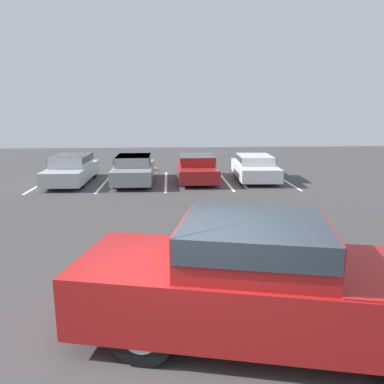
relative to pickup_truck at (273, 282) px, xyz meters
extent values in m
plane|color=#423F3F|center=(-1.44, -0.55, -0.90)|extent=(60.00, 60.00, 0.00)
cube|color=white|center=(-7.37, 12.72, -0.90)|extent=(0.12, 5.20, 0.01)
cube|color=white|center=(-4.50, 12.72, -0.90)|extent=(0.12, 5.20, 0.01)
cube|color=white|center=(-1.64, 12.72, -0.90)|extent=(0.12, 5.20, 0.01)
cube|color=white|center=(1.23, 12.72, -0.90)|extent=(0.12, 5.20, 0.01)
cube|color=white|center=(4.09, 12.72, -0.90)|extent=(0.12, 5.20, 0.01)
cube|color=#A51919|center=(-0.01, 0.00, -0.17)|extent=(5.99, 3.19, 0.91)
cube|color=#A51919|center=(-0.29, 0.07, 0.59)|extent=(2.40, 2.23, 0.62)
cube|color=#2D3842|center=(-0.29, 0.07, 0.73)|extent=(2.38, 2.28, 0.34)
cylinder|color=black|center=(1.83, 0.42, -0.45)|extent=(0.95, 0.51, 0.91)
cylinder|color=#ADADB2|center=(1.83, 0.42, -0.45)|extent=(0.56, 0.43, 0.50)
cylinder|color=black|center=(-1.50, 1.18, -0.45)|extent=(0.95, 0.51, 0.91)
cylinder|color=#ADADB2|center=(-1.50, 1.18, -0.45)|extent=(0.56, 0.43, 0.50)
cylinder|color=black|center=(-1.86, -0.41, -0.45)|extent=(0.95, 0.51, 0.91)
cylinder|color=#ADADB2|center=(-1.86, -0.41, -0.45)|extent=(0.56, 0.43, 0.50)
cube|color=#B7BABF|center=(-6.02, 12.66, -0.42)|extent=(1.72, 4.53, 0.62)
cube|color=#B7BABF|center=(-6.02, 12.75, 0.14)|extent=(1.51, 2.36, 0.49)
cube|color=#2D3842|center=(-6.02, 12.75, 0.24)|extent=(1.57, 2.31, 0.30)
cylinder|color=black|center=(-5.30, 11.35, -0.58)|extent=(0.23, 0.63, 0.63)
cylinder|color=#ADADB2|center=(-5.30, 11.35, -0.58)|extent=(0.24, 0.35, 0.35)
cylinder|color=black|center=(-6.74, 11.35, -0.58)|extent=(0.23, 0.63, 0.63)
cylinder|color=#ADADB2|center=(-6.74, 11.35, -0.58)|extent=(0.24, 0.35, 0.35)
cylinder|color=black|center=(-5.29, 13.97, -0.58)|extent=(0.23, 0.63, 0.63)
cylinder|color=#ADADB2|center=(-5.29, 13.97, -0.58)|extent=(0.24, 0.35, 0.35)
cylinder|color=black|center=(-6.73, 13.98, -0.58)|extent=(0.23, 0.63, 0.63)
cylinder|color=#ADADB2|center=(-6.73, 13.98, -0.58)|extent=(0.24, 0.35, 0.35)
cube|color=gray|center=(-3.12, 12.51, -0.40)|extent=(1.78, 4.28, 0.63)
cube|color=gray|center=(-3.12, 12.59, 0.14)|extent=(1.55, 2.23, 0.45)
cube|color=#2D3842|center=(-3.12, 12.59, 0.23)|extent=(1.62, 2.19, 0.27)
cylinder|color=black|center=(-2.36, 11.28, -0.57)|extent=(0.21, 0.66, 0.66)
cylinder|color=#ADADB2|center=(-2.36, 11.28, -0.57)|extent=(0.22, 0.36, 0.36)
cylinder|color=black|center=(-3.87, 11.27, -0.57)|extent=(0.21, 0.66, 0.66)
cylinder|color=#ADADB2|center=(-3.87, 11.27, -0.57)|extent=(0.22, 0.36, 0.36)
cylinder|color=black|center=(-2.38, 13.75, -0.57)|extent=(0.21, 0.66, 0.66)
cylinder|color=#ADADB2|center=(-2.38, 13.75, -0.57)|extent=(0.22, 0.36, 0.36)
cylinder|color=black|center=(-3.89, 13.74, -0.57)|extent=(0.21, 0.66, 0.66)
cylinder|color=#ADADB2|center=(-3.89, 13.74, -0.57)|extent=(0.22, 0.36, 0.36)
cube|color=maroon|center=(-0.15, 12.86, -0.43)|extent=(1.80, 4.33, 0.60)
cube|color=maroon|center=(-0.15, 12.95, 0.09)|extent=(1.58, 2.25, 0.45)
cube|color=#2D3842|center=(-0.15, 12.95, 0.18)|extent=(1.65, 2.21, 0.27)
cylinder|color=black|center=(0.60, 11.60, -0.59)|extent=(0.24, 0.62, 0.62)
cylinder|color=#ADADB2|center=(0.60, 11.60, -0.59)|extent=(0.25, 0.34, 0.34)
cylinder|color=black|center=(-0.91, 11.61, -0.59)|extent=(0.24, 0.62, 0.62)
cylinder|color=#ADADB2|center=(-0.91, 11.61, -0.59)|extent=(0.25, 0.34, 0.34)
cylinder|color=black|center=(0.61, 14.11, -0.59)|extent=(0.24, 0.62, 0.62)
cylinder|color=#ADADB2|center=(0.61, 14.11, -0.59)|extent=(0.25, 0.34, 0.34)
cylinder|color=black|center=(-0.91, 14.12, -0.59)|extent=(0.24, 0.62, 0.62)
cylinder|color=#ADADB2|center=(-0.91, 14.12, -0.59)|extent=(0.25, 0.34, 0.34)
cube|color=silver|center=(2.69, 12.96, -0.42)|extent=(2.04, 4.43, 0.60)
cube|color=silver|center=(2.70, 13.04, 0.08)|extent=(1.71, 2.34, 0.40)
cube|color=#2D3842|center=(2.70, 13.04, 0.16)|extent=(1.78, 2.30, 0.24)
cylinder|color=black|center=(3.40, 11.66, -0.57)|extent=(0.25, 0.66, 0.65)
cylinder|color=#ADADB2|center=(3.40, 11.66, -0.57)|extent=(0.24, 0.37, 0.36)
cylinder|color=black|center=(1.85, 11.75, -0.57)|extent=(0.25, 0.66, 0.65)
cylinder|color=#ADADB2|center=(1.85, 11.75, -0.57)|extent=(0.24, 0.37, 0.36)
cylinder|color=black|center=(3.54, 14.17, -0.57)|extent=(0.25, 0.66, 0.65)
cylinder|color=#ADADB2|center=(3.54, 14.17, -0.57)|extent=(0.24, 0.37, 0.36)
cylinder|color=black|center=(1.99, 14.26, -0.57)|extent=(0.25, 0.66, 0.65)
cylinder|color=#ADADB2|center=(1.99, 14.26, -0.57)|extent=(0.24, 0.37, 0.36)
cube|color=#B7B2A8|center=(-3.04, 16.07, -0.83)|extent=(1.74, 0.20, 0.14)
camera|label=1|loc=(-1.49, -4.91, 2.42)|focal=35.00mm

